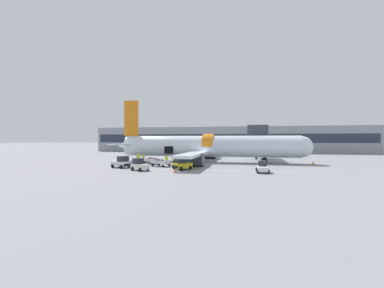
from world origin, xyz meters
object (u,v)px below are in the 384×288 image
at_px(baggage_tug_spare, 121,163).
at_px(ground_crew_supervisor, 138,157).
at_px(ground_crew_driver, 174,160).
at_px(suitcase_on_tarmac_upright, 137,163).
at_px(airplane, 206,147).
at_px(baggage_tug_mid, 182,165).
at_px(baggage_tug_rear, 262,168).
at_px(baggage_cart_queued, 161,163).
at_px(baggage_cart_loading, 152,161).
at_px(ground_crew_loader_b, 167,160).
at_px(baggage_tug_lead, 140,166).
at_px(ground_crew_loader_a, 143,158).

relative_size(baggage_tug_spare, ground_crew_supervisor, 1.60).
distance_m(ground_crew_driver, suitcase_on_tarmac_upright, 6.48).
distance_m(airplane, suitcase_on_tarmac_upright, 13.21).
height_order(baggage_tug_mid, baggage_tug_rear, baggage_tug_mid).
bearing_deg(baggage_cart_queued, ground_crew_supervisor, 139.75).
xyz_separation_m(baggage_tug_mid, baggage_cart_loading, (-7.15, 6.82, -0.18)).
distance_m(baggage_cart_loading, suitcase_on_tarmac_upright, 2.59).
xyz_separation_m(ground_crew_loader_b, ground_crew_supervisor, (-6.25, 2.26, 0.11)).
relative_size(baggage_tug_spare, suitcase_on_tarmac_upright, 3.93).
distance_m(airplane, baggage_tug_rear, 16.44).
distance_m(baggage_tug_rear, baggage_cart_loading, 19.66).
xyz_separation_m(airplane, ground_crew_loader_b, (-5.86, -6.00, -2.07)).
height_order(baggage_tug_rear, ground_crew_supervisor, ground_crew_supervisor).
bearing_deg(ground_crew_supervisor, airplane, 17.17).
distance_m(baggage_cart_queued, suitcase_on_tarmac_upright, 5.42).
bearing_deg(baggage_cart_loading, ground_crew_supervisor, 150.10).
bearing_deg(baggage_tug_spare, ground_crew_supervisor, 96.89).
height_order(ground_crew_supervisor, suitcase_on_tarmac_upright, ground_crew_supervisor).
bearing_deg(baggage_tug_lead, baggage_cart_queued, 78.53).
xyz_separation_m(ground_crew_driver, ground_crew_supervisor, (-7.75, 3.18, 0.08)).
height_order(baggage_tug_spare, baggage_cart_loading, baggage_tug_spare).
relative_size(airplane, ground_crew_loader_a, 22.78).
height_order(ground_crew_loader_a, suitcase_on_tarmac_upright, ground_crew_loader_a).
relative_size(baggage_cart_queued, ground_crew_supervisor, 2.12).
bearing_deg(baggage_tug_lead, suitcase_on_tarmac_upright, 116.80).
distance_m(ground_crew_loader_b, suitcase_on_tarmac_upright, 5.10).
height_order(baggage_cart_loading, baggage_cart_queued, baggage_cart_loading).
height_order(baggage_cart_queued, ground_crew_supervisor, ground_crew_supervisor).
xyz_separation_m(baggage_cart_loading, ground_crew_driver, (4.29, -1.19, 0.34)).
height_order(baggage_tug_spare, ground_crew_loader_a, baggage_tug_spare).
bearing_deg(baggage_tug_lead, ground_crew_driver, 71.94).
xyz_separation_m(baggage_tug_rear, baggage_cart_queued, (-15.32, 4.08, -0.11)).
xyz_separation_m(baggage_tug_lead, baggage_tug_spare, (-4.17, 2.74, 0.05)).
bearing_deg(baggage_tug_rear, baggage_cart_queued, 165.09).
height_order(airplane, baggage_tug_spare, airplane).
bearing_deg(baggage_tug_mid, ground_crew_supervisor, 140.30).
bearing_deg(baggage_tug_spare, baggage_tug_mid, -2.91).
distance_m(baggage_tug_lead, baggage_cart_loading, 9.24).
relative_size(baggage_tug_lead, ground_crew_driver, 1.66).
distance_m(airplane, baggage_tug_lead, 16.51).
distance_m(ground_crew_loader_a, ground_crew_loader_b, 5.37).
distance_m(ground_crew_loader_a, ground_crew_driver, 7.11).
bearing_deg(airplane, ground_crew_loader_a, -159.10).
distance_m(baggage_tug_mid, ground_crew_loader_b, 7.88).
distance_m(baggage_tug_rear, suitcase_on_tarmac_upright, 21.24).
bearing_deg(ground_crew_supervisor, baggage_tug_spare, -83.11).
xyz_separation_m(baggage_tug_mid, baggage_tug_spare, (-9.61, 0.49, 0.02)).
bearing_deg(baggage_cart_loading, ground_crew_loader_a, 145.31).
distance_m(baggage_tug_lead, ground_crew_supervisor, 12.23).
bearing_deg(baggage_cart_loading, airplane, 33.56).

